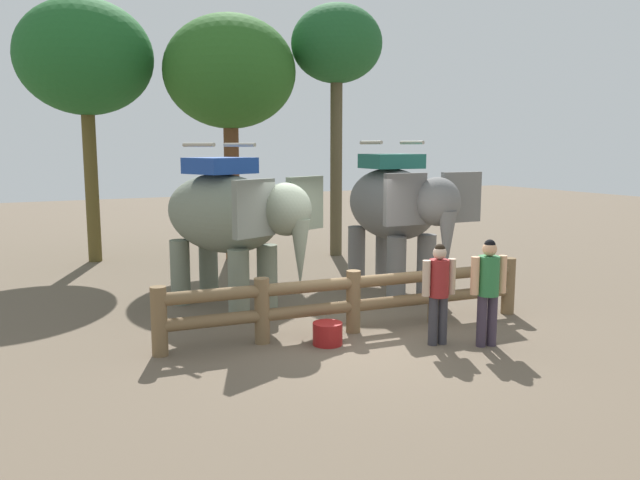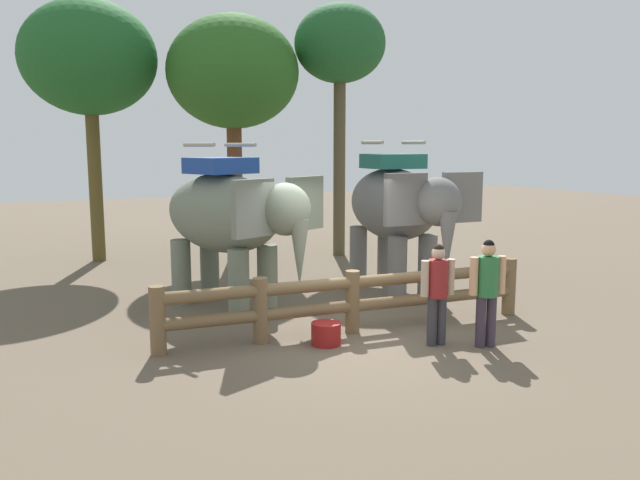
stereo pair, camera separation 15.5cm
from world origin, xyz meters
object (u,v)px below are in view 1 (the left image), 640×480
Objects in this scene: log_fence at (353,297)px; elephant_near_left at (230,218)px; tree_back_center at (230,74)px; tree_far_right at (85,59)px; tree_far_left at (337,49)px; feed_bucket at (328,334)px; elephant_center at (396,208)px; tourist_woman_in_black at (439,287)px; tourist_man_in_blue at (488,285)px.

elephant_near_left is (-1.36, 2.30, 1.17)m from log_fence.
elephant_near_left reaches higher than log_fence.
tree_back_center is 3.73m from tree_far_right.
log_fence is 0.95× the size of tree_far_left.
tree_far_left is at bearing 60.98° from feed_bucket.
elephant_center is at bearing 43.81° from log_fence.
tourist_woman_in_black is at bearing -107.08° from tree_far_left.
tree_far_right is at bearing 113.15° from tourist_man_in_blue.
tree_far_right is (-3.47, 1.33, 0.33)m from tree_back_center.
tree_far_right is (-2.98, 8.88, 4.72)m from log_fence.
log_fence is 2.92m from elephant_near_left.
tourist_woman_in_black is 3.41× the size of feed_bucket.
tree_back_center is (-1.00, 9.13, 4.02)m from tourist_man_in_blue.
elephant_near_left is 6.43m from tree_back_center.
tourist_man_in_blue is at bearing -28.26° from feed_bucket.
tree_far_left is 1.06× the size of tree_back_center.
elephant_near_left is 0.54× the size of tree_far_left.
elephant_center reaches higher than tourist_woman_in_black.
tourist_man_in_blue is at bearing -53.72° from elephant_near_left.
tree_back_center is at bearing 70.64° from elephant_near_left.
elephant_center reaches higher than log_fence.
tourist_woman_in_black is (2.21, -3.48, -0.84)m from elephant_near_left.
tourist_woman_in_black is at bearing -57.52° from elephant_near_left.
tree_far_right is (-1.62, 6.58, 3.55)m from elephant_near_left.
feed_bucket is (-2.19, 1.17, -0.80)m from tourist_man_in_blue.
tree_far_right is at bearing 108.54° from log_fence.
elephant_near_left is 0.55× the size of tree_far_right.
elephant_near_left is at bearing -109.36° from tree_back_center.
log_fence is 0.96× the size of tree_far_right.
tree_far_left is at bearing 44.02° from elephant_near_left.
elephant_near_left reaches higher than tourist_man_in_blue.
tree_far_left reaches higher than feed_bucket.
elephant_near_left is 3.64m from elephant_center.
log_fence is at bearing -71.46° from tree_far_right.
tree_far_right is at bearing 128.15° from elephant_center.
tourist_man_in_blue is (0.64, -0.40, 0.05)m from tourist_woman_in_black.
tree_far_right reaches higher than feed_bucket.
feed_bucket is at bearing 151.74° from tourist_man_in_blue.
elephant_center is at bearing 67.06° from tourist_woman_in_black.
tree_far_left is at bearing 77.43° from elephant_center.
elephant_center is 6.50m from tree_back_center.
tourist_man_in_blue is 3.58× the size of feed_bucket.
tree_back_center is at bearing 108.46° from elephant_center.
tourist_man_in_blue is (2.85, -3.88, -0.80)m from elephant_near_left.
tree_far_left is (1.82, 8.39, 4.75)m from tourist_man_in_blue.
tourist_woman_in_black is at bearing -87.58° from tree_back_center.
log_fence is 1.01× the size of tree_back_center.
tourist_man_in_blue is 12.18m from tree_far_right.
tree_far_left is at bearing -18.20° from tree_far_right.
tree_far_right reaches higher than tourist_man_in_blue.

